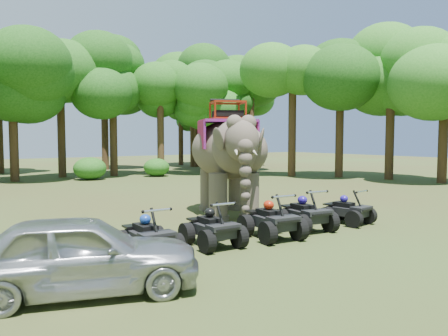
{
  "coord_description": "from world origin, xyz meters",
  "views": [
    {
      "loc": [
        -8.73,
        -11.27,
        2.96
      ],
      "look_at": [
        0.0,
        1.2,
        1.9
      ],
      "focal_mm": 35.0,
      "sensor_mm": 36.0,
      "label": 1
    }
  ],
  "objects_px": {
    "parked_car": "(80,254)",
    "atv_1": "(212,223)",
    "elephant": "(228,157)",
    "atv_2": "(272,215)",
    "atv_3": "(305,209)",
    "atv_0": "(148,231)",
    "atv_4": "(348,206)"
  },
  "relations": [
    {
      "from": "atv_0",
      "to": "atv_3",
      "type": "distance_m",
      "value": 5.45
    },
    {
      "from": "elephant",
      "to": "parked_car",
      "type": "relative_size",
      "value": 1.18
    },
    {
      "from": "atv_1",
      "to": "atv_4",
      "type": "xyz_separation_m",
      "value": [
        5.55,
        -0.05,
        -0.04
      ]
    },
    {
      "from": "elephant",
      "to": "atv_2",
      "type": "xyz_separation_m",
      "value": [
        -1.28,
        -4.0,
        -1.55
      ]
    },
    {
      "from": "atv_4",
      "to": "atv_0",
      "type": "bearing_deg",
      "value": 169.86
    },
    {
      "from": "parked_car",
      "to": "atv_3",
      "type": "bearing_deg",
      "value": -58.88
    },
    {
      "from": "elephant",
      "to": "atv_4",
      "type": "xyz_separation_m",
      "value": [
        2.32,
        -3.84,
        -1.63
      ]
    },
    {
      "from": "atv_2",
      "to": "atv_3",
      "type": "distance_m",
      "value": 1.66
    },
    {
      "from": "parked_car",
      "to": "atv_1",
      "type": "height_order",
      "value": "parked_car"
    },
    {
      "from": "atv_2",
      "to": "atv_4",
      "type": "relative_size",
      "value": 1.13
    },
    {
      "from": "elephant",
      "to": "atv_2",
      "type": "bearing_deg",
      "value": -83.69
    },
    {
      "from": "elephant",
      "to": "atv_1",
      "type": "height_order",
      "value": "elephant"
    },
    {
      "from": "atv_0",
      "to": "atv_4",
      "type": "distance_m",
      "value": 7.41
    },
    {
      "from": "elephant",
      "to": "parked_car",
      "type": "distance_m",
      "value": 9.19
    },
    {
      "from": "atv_3",
      "to": "atv_4",
      "type": "relative_size",
      "value": 1.12
    },
    {
      "from": "elephant",
      "to": "atv_3",
      "type": "xyz_separation_m",
      "value": [
        0.36,
        -3.76,
        -1.56
      ]
    },
    {
      "from": "atv_3",
      "to": "atv_4",
      "type": "bearing_deg",
      "value": 5.85
    },
    {
      "from": "elephant",
      "to": "atv_4",
      "type": "height_order",
      "value": "elephant"
    },
    {
      "from": "parked_car",
      "to": "atv_4",
      "type": "distance_m",
      "value": 9.74
    },
    {
      "from": "atv_3",
      "to": "atv_0",
      "type": "bearing_deg",
      "value": -172.71
    },
    {
      "from": "atv_1",
      "to": "atv_2",
      "type": "bearing_deg",
      "value": -3.86
    },
    {
      "from": "atv_2",
      "to": "atv_4",
      "type": "distance_m",
      "value": 3.61
    },
    {
      "from": "atv_1",
      "to": "atv_4",
      "type": "bearing_deg",
      "value": 1.84
    },
    {
      "from": "atv_3",
      "to": "elephant",
      "type": "bearing_deg",
      "value": 103.78
    },
    {
      "from": "elephant",
      "to": "atv_1",
      "type": "bearing_deg",
      "value": -106.38
    },
    {
      "from": "parked_car",
      "to": "atv_3",
      "type": "relative_size",
      "value": 2.49
    },
    {
      "from": "atv_1",
      "to": "atv_3",
      "type": "bearing_deg",
      "value": 2.88
    },
    {
      "from": "atv_2",
      "to": "atv_1",
      "type": "bearing_deg",
      "value": -179.54
    },
    {
      "from": "elephant",
      "to": "atv_3",
      "type": "bearing_deg",
      "value": -60.47
    },
    {
      "from": "atv_1",
      "to": "atv_3",
      "type": "relative_size",
      "value": 0.95
    },
    {
      "from": "atv_4",
      "to": "parked_car",
      "type": "bearing_deg",
      "value": -179.6
    },
    {
      "from": "atv_0",
      "to": "atv_1",
      "type": "relative_size",
      "value": 1.0
    }
  ]
}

